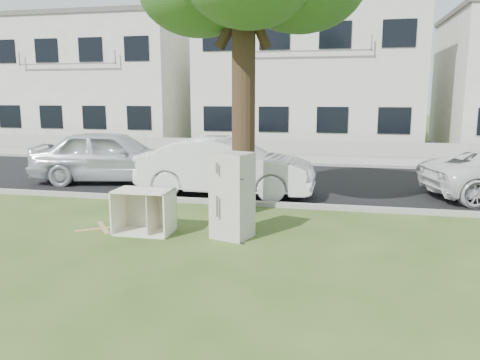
% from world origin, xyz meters
% --- Properties ---
extents(ground, '(120.00, 120.00, 0.00)m').
position_xyz_m(ground, '(0.00, 0.00, 0.00)').
color(ground, '#334C1B').
extents(road, '(120.00, 7.00, 0.01)m').
position_xyz_m(road, '(0.00, 6.00, 0.01)').
color(road, black).
rests_on(road, ground).
extents(kerb_near, '(120.00, 0.18, 0.12)m').
position_xyz_m(kerb_near, '(0.00, 2.45, 0.00)').
color(kerb_near, gray).
rests_on(kerb_near, ground).
extents(kerb_far, '(120.00, 0.18, 0.12)m').
position_xyz_m(kerb_far, '(0.00, 9.55, 0.00)').
color(kerb_far, gray).
rests_on(kerb_far, ground).
extents(sidewalk, '(120.00, 2.80, 0.01)m').
position_xyz_m(sidewalk, '(0.00, 11.00, 0.01)').
color(sidewalk, gray).
rests_on(sidewalk, ground).
extents(low_wall, '(120.00, 0.15, 0.70)m').
position_xyz_m(low_wall, '(0.00, 12.60, 0.35)').
color(low_wall, gray).
rests_on(low_wall, ground).
extents(townhouse_left, '(10.20, 8.16, 7.04)m').
position_xyz_m(townhouse_left, '(-12.00, 17.50, 3.52)').
color(townhouse_left, silver).
rests_on(townhouse_left, ground).
extents(townhouse_center, '(11.22, 8.16, 7.44)m').
position_xyz_m(townhouse_center, '(0.00, 17.50, 3.72)').
color(townhouse_center, beige).
rests_on(townhouse_center, ground).
extents(fridge, '(0.84, 0.81, 1.66)m').
position_xyz_m(fridge, '(-0.20, -0.20, 0.83)').
color(fridge, beige).
rests_on(fridge, ground).
extents(cabinet, '(1.14, 0.71, 0.89)m').
position_xyz_m(cabinet, '(-2.00, -0.30, 0.44)').
color(cabinet, silver).
rests_on(cabinet, ground).
extents(plank_a, '(1.06, 0.79, 0.02)m').
position_xyz_m(plank_a, '(-2.91, -0.20, 0.01)').
color(plank_a, tan).
rests_on(plank_a, ground).
extents(plank_b, '(0.69, 0.86, 0.02)m').
position_xyz_m(plank_b, '(-2.97, -0.18, 0.01)').
color(plank_b, '#A58456').
rests_on(plank_b, ground).
extents(plank_c, '(0.20, 0.85, 0.02)m').
position_xyz_m(plank_c, '(-2.51, 0.01, 0.01)').
color(plank_c, tan).
rests_on(plank_c, ground).
extents(car_center, '(4.82, 1.68, 1.59)m').
position_xyz_m(car_center, '(-1.26, 3.58, 0.79)').
color(car_center, silver).
rests_on(car_center, ground).
extents(car_left, '(5.19, 2.88, 1.67)m').
position_xyz_m(car_left, '(-5.26, 4.72, 0.84)').
color(car_left, silver).
rests_on(car_left, ground).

